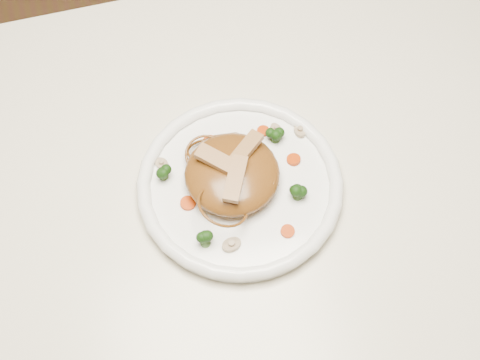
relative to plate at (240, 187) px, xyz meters
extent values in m
plane|color=brown|center=(-0.03, 0.01, -0.76)|extent=(4.00, 4.00, 0.00)
cube|color=beige|center=(-0.03, 0.01, -0.03)|extent=(1.20, 0.80, 0.04)
cylinder|color=brown|center=(0.51, 0.35, -0.40)|extent=(0.06, 0.06, 0.71)
cylinder|color=white|center=(0.00, 0.00, 0.00)|extent=(0.33, 0.33, 0.02)
ellipsoid|color=brown|center=(-0.01, 0.01, 0.03)|extent=(0.16, 0.16, 0.04)
cube|color=#AC8251|center=(0.01, 0.03, 0.06)|extent=(0.06, 0.06, 0.01)
cube|color=#AC8251|center=(-0.02, 0.02, 0.06)|extent=(0.06, 0.06, 0.01)
cube|color=#AC8251|center=(-0.01, -0.02, 0.06)|extent=(0.05, 0.07, 0.01)
cylinder|color=#BF3C07|center=(0.06, 0.08, 0.01)|extent=(0.02, 0.02, 0.00)
cylinder|color=#BF3C07|center=(-0.08, -0.01, 0.01)|extent=(0.03, 0.03, 0.00)
cylinder|color=#BF3C07|center=(0.09, 0.02, 0.01)|extent=(0.02, 0.02, 0.00)
cylinder|color=#BF3C07|center=(-0.02, 0.08, 0.01)|extent=(0.03, 0.03, 0.00)
cylinder|color=#BF3C07|center=(0.04, -0.09, 0.01)|extent=(0.02, 0.02, 0.00)
cylinder|color=tan|center=(-0.04, -0.09, 0.01)|extent=(0.03, 0.03, 0.01)
cylinder|color=tan|center=(0.11, 0.06, 0.01)|extent=(0.03, 0.03, 0.01)
cylinder|color=tan|center=(-0.10, 0.06, 0.01)|extent=(0.03, 0.03, 0.01)
cylinder|color=tan|center=(0.08, 0.08, 0.01)|extent=(0.03, 0.03, 0.01)
camera|label=1|loc=(-0.12, -0.44, 0.84)|focal=49.99mm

